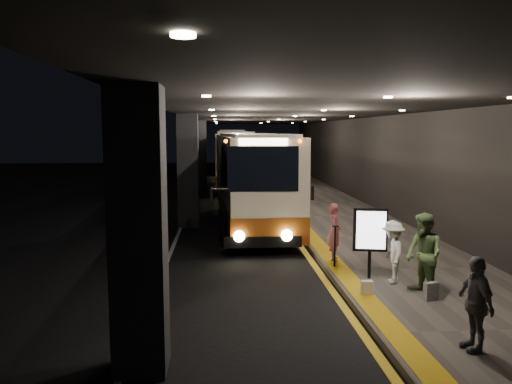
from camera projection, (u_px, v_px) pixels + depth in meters
name	position (u px, v px, depth m)	size (l,w,h in m)	color
ground	(229.00, 249.00, 15.88)	(90.00, 90.00, 0.00)	black
lane_line_white	(183.00, 221.00, 20.70)	(0.12, 50.00, 0.01)	silver
kerb_stripe_yellow	(282.00, 220.00, 21.00)	(0.18, 50.00, 0.01)	gold
sidewalk	(339.00, 218.00, 21.16)	(4.50, 50.00, 0.15)	#514C44
tactile_strip	(294.00, 216.00, 21.02)	(0.50, 50.00, 0.01)	gold
terminal_wall	(393.00, 149.00, 20.97)	(0.10, 50.00, 6.00)	black
support_columns	(188.00, 171.00, 19.47)	(0.80, 24.80, 4.40)	black
canopy	(287.00, 110.00, 20.46)	(9.00, 50.00, 0.40)	black
coach_main	(251.00, 182.00, 19.94)	(2.80, 11.43, 3.54)	beige
coach_second	(239.00, 161.00, 33.34)	(3.09, 11.60, 3.60)	beige
coach_third	(231.00, 152.00, 47.77)	(2.51, 11.94, 3.75)	beige
passenger_boarding	(335.00, 232.00, 13.84)	(0.58, 0.38, 1.60)	#B2535A
passenger_waiting_green	(424.00, 255.00, 10.82)	(0.88, 0.54, 1.82)	#527440
passenger_waiting_white	(393.00, 252.00, 11.75)	(0.96, 0.45, 1.49)	silver
passenger_waiting_grey	(475.00, 303.00, 8.12)	(0.92, 0.47, 1.57)	#57585D
bag_polka	(431.00, 291.00, 10.58)	(0.32, 0.14, 0.39)	black
bag_plain	(367.00, 288.00, 10.94)	(0.25, 0.15, 0.32)	silver
info_sign	(370.00, 231.00, 12.06)	(0.82, 0.27, 1.74)	black
stanchion_post	(335.00, 247.00, 13.14)	(0.05, 0.05, 1.11)	black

